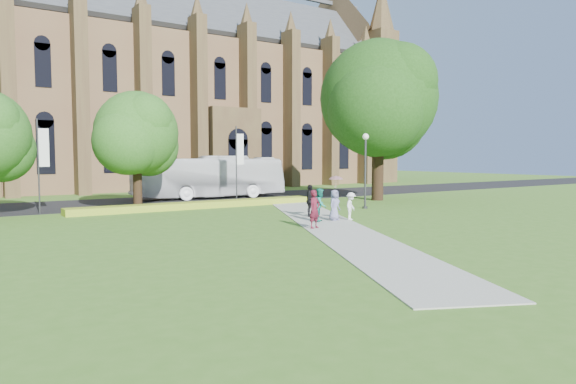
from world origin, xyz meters
TOP-DOWN VIEW (x-y plane):
  - ground at (0.00, 0.00)m, footprint 160.00×160.00m
  - road at (0.00, 20.00)m, footprint 160.00×10.00m
  - footpath at (0.00, 1.00)m, footprint 15.58×28.54m
  - flower_hedge at (-2.00, 13.20)m, footprint 18.00×1.40m
  - cathedral at (10.00, 39.73)m, footprint 52.60×18.25m
  - streetlamp at (7.50, 6.50)m, footprint 0.44×0.44m
  - large_tree at (13.00, 11.00)m, footprint 9.60×9.60m
  - street_tree_1 at (-6.00, 14.50)m, footprint 5.60×5.60m
  - banner_pole_0 at (2.11, 15.20)m, footprint 0.70×0.10m
  - banner_pole_1 at (-11.89, 15.20)m, footprint 0.70×0.10m
  - tour_coach at (2.18, 20.44)m, footprint 13.42×4.10m
  - pedestrian_0 at (-1.51, 0.37)m, footprint 0.80×0.63m
  - pedestrian_1 at (0.32, 2.30)m, footprint 1.14×1.11m
  - pedestrian_2 at (2.20, 1.89)m, footprint 1.17×1.04m
  - pedestrian_3 at (1.22, 4.49)m, footprint 1.10×1.16m
  - pedestrian_4 at (1.31, 2.27)m, footprint 0.98×0.80m
  - parasol at (1.49, 2.37)m, footprint 1.03×1.03m

SIDE VIEW (x-z plane):
  - ground at x=0.00m, z-range 0.00..0.00m
  - road at x=0.00m, z-range 0.00..0.02m
  - footpath at x=0.00m, z-range 0.00..0.04m
  - flower_hedge at x=-2.00m, z-range 0.00..0.45m
  - pedestrian_2 at x=2.20m, z-range 0.04..1.61m
  - pedestrian_4 at x=1.31m, z-range 0.04..1.77m
  - pedestrian_1 at x=0.32m, z-range 0.04..1.89m
  - pedestrian_3 at x=1.22m, z-range 0.04..1.97m
  - pedestrian_0 at x=-1.51m, z-range 0.04..1.97m
  - tour_coach at x=2.18m, z-range 0.02..3.70m
  - parasol at x=1.49m, z-range 1.77..2.46m
  - streetlamp at x=7.50m, z-range 0.68..5.92m
  - banner_pole_0 at x=2.11m, z-range 0.39..6.39m
  - banner_pole_1 at x=-11.89m, z-range 0.39..6.39m
  - street_tree_1 at x=-6.00m, z-range 1.20..9.25m
  - large_tree at x=13.00m, z-range 1.77..14.97m
  - cathedral at x=10.00m, z-range -1.02..26.98m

